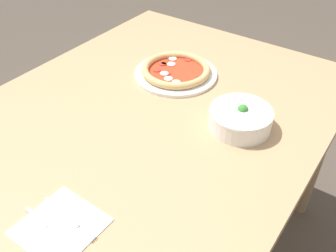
% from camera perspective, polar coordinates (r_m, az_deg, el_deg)
% --- Properties ---
extents(ground_plane, '(8.00, 8.00, 0.00)m').
position_cam_1_polar(ground_plane, '(1.77, -1.70, -17.90)').
color(ground_plane, '#4C4238').
extents(dining_table, '(1.31, 1.04, 0.77)m').
position_cam_1_polar(dining_table, '(1.27, -2.27, -0.82)').
color(dining_table, tan).
rests_on(dining_table, ground_plane).
extents(pizza, '(0.30, 0.30, 0.04)m').
position_cam_1_polar(pizza, '(1.38, 1.20, 8.34)').
color(pizza, white).
rests_on(pizza, dining_table).
extents(bowl, '(0.19, 0.19, 0.08)m').
position_cam_1_polar(bowl, '(1.13, 10.99, 1.28)').
color(bowl, white).
rests_on(bowl, dining_table).
extents(napkin, '(0.17, 0.17, 0.00)m').
position_cam_1_polar(napkin, '(0.91, -16.09, -14.50)').
color(napkin, white).
rests_on(napkin, dining_table).
extents(fork, '(0.03, 0.18, 0.00)m').
position_cam_1_polar(fork, '(0.92, -14.99, -13.29)').
color(fork, silver).
rests_on(fork, napkin).
extents(knife, '(0.03, 0.21, 0.01)m').
position_cam_1_polar(knife, '(0.91, -17.50, -14.86)').
color(knife, silver).
rests_on(knife, napkin).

